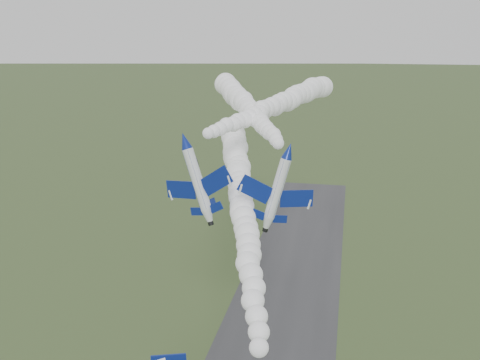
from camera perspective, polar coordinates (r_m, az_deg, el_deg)
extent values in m
cone|color=white|center=(50.18, 2.14, -17.79)|extent=(2.53, 2.48, 2.08)
cylinder|color=black|center=(51.12, 2.02, -17.10)|extent=(1.19, 0.92, 1.06)
cube|color=navy|center=(44.36, 1.29, -17.84)|extent=(2.25, 3.01, 4.98)
cube|color=navy|center=(48.37, 1.66, -16.77)|extent=(1.04, 1.38, 2.18)
cube|color=navy|center=(49.04, 4.00, -18.12)|extent=(2.78, 2.35, 0.83)
cylinder|color=white|center=(77.91, -5.90, 4.17)|extent=(4.87, 9.47, 2.12)
cone|color=navy|center=(73.34, -8.55, 3.35)|extent=(2.76, 2.96, 2.12)
cone|color=white|center=(82.47, -3.63, 4.86)|extent=(2.63, 2.54, 2.12)
cylinder|color=black|center=(83.38, -3.21, 4.98)|extent=(1.22, 0.96, 1.07)
ellipsoid|color=black|center=(76.04, -7.08, 4.30)|extent=(2.32, 3.46, 1.41)
cube|color=navy|center=(80.65, -7.29, 3.59)|extent=(5.41, 4.01, 1.85)
cube|color=navy|center=(76.68, -3.60, 4.76)|extent=(5.41, 4.01, 1.85)
cube|color=navy|center=(82.69, -4.97, 4.44)|extent=(2.39, 1.81, 0.85)
cube|color=navy|center=(80.65, -3.03, 5.05)|extent=(2.39, 1.81, 0.85)
cube|color=navy|center=(81.46, -4.42, 5.67)|extent=(1.44, 1.97, 2.33)
cylinder|color=white|center=(74.51, 5.21, 3.09)|extent=(4.89, 8.83, 1.92)
cone|color=navy|center=(69.33, 6.32, 2.11)|extent=(2.60, 2.82, 1.92)
cone|color=white|center=(79.53, 4.27, 3.92)|extent=(2.46, 2.43, 1.92)
cylinder|color=black|center=(80.52, 4.10, 4.06)|extent=(1.13, 0.93, 0.97)
ellipsoid|color=black|center=(72.31, 5.78, 3.15)|extent=(2.26, 3.25, 1.28)
cube|color=navy|center=(74.47, 2.79, 3.67)|extent=(5.23, 3.98, 1.41)
cube|color=navy|center=(76.28, 7.20, 2.57)|extent=(5.23, 3.98, 1.41)
cube|color=navy|center=(78.20, 3.29, 4.06)|extent=(2.30, 1.79, 0.65)
cube|color=navy|center=(79.12, 5.55, 3.50)|extent=(2.30, 1.79, 0.65)
cube|color=navy|center=(78.24, 4.75, 4.68)|extent=(1.27, 1.81, 2.24)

